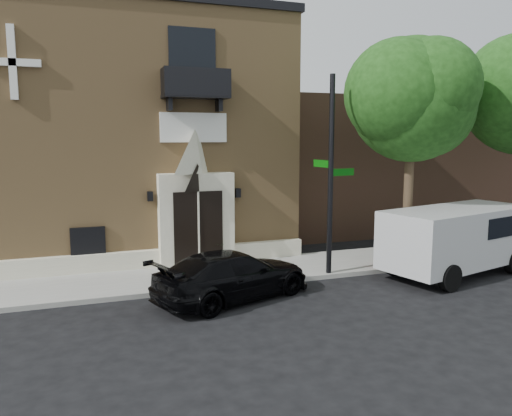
{
  "coord_description": "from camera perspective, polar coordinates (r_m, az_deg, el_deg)",
  "views": [
    {
      "loc": [
        -4.73,
        -14.04,
        4.58
      ],
      "look_at": [
        0.93,
        2.0,
        2.15
      ],
      "focal_mm": 35.0,
      "sensor_mm": 36.0,
      "label": 1
    }
  ],
  "objects": [
    {
      "name": "neighbour_building",
      "position": [
        28.51,
        16.6,
        5.01
      ],
      "size": [
        18.0,
        8.0,
        6.4
      ],
      "primitive_type": "cube",
      "color": "brown",
      "rests_on": "ground"
    },
    {
      "name": "dumpster",
      "position": [
        19.89,
        20.32,
        -3.26
      ],
      "size": [
        2.25,
        1.58,
        1.34
      ],
      "rotation": [
        0.0,
        0.0,
        -0.22
      ],
      "color": "#0F391D",
      "rests_on": "sidewalk"
    },
    {
      "name": "street_sign",
      "position": [
        16.2,
        8.54,
        3.72
      ],
      "size": [
        1.09,
        1.01,
        6.38
      ],
      "rotation": [
        0.0,
        0.0,
        0.16
      ],
      "color": "black",
      "rests_on": "sidewalk"
    },
    {
      "name": "pedestrian_near",
      "position": [
        18.85,
        16.79,
        -3.37
      ],
      "size": [
        0.6,
        0.42,
        1.57
      ],
      "primitive_type": "imported",
      "rotation": [
        0.0,
        0.0,
        3.22
      ],
      "color": "black",
      "rests_on": "sidewalk"
    },
    {
      "name": "church",
      "position": [
        22.06,
        -15.05,
        7.99
      ],
      "size": [
        12.2,
        11.01,
        9.3
      ],
      "color": "#A57E4E",
      "rests_on": "ground"
    },
    {
      "name": "black_sedan",
      "position": [
        14.29,
        -2.62,
        -7.67
      ],
      "size": [
        5.17,
        3.49,
        1.39
      ],
      "primitive_type": "imported",
      "rotation": [
        0.0,
        0.0,
        1.93
      ],
      "color": "black",
      "rests_on": "ground"
    },
    {
      "name": "ground",
      "position": [
        15.51,
        -0.79,
        -9.06
      ],
      "size": [
        120.0,
        120.0,
        0.0
      ],
      "primitive_type": "plane",
      "color": "black",
      "rests_on": "ground"
    },
    {
      "name": "cargo_van",
      "position": [
        18.05,
        22.31,
        -3.1
      ],
      "size": [
        5.87,
        3.48,
        2.25
      ],
      "rotation": [
        0.0,
        0.0,
        0.25
      ],
      "color": "#BABCBE",
      "rests_on": "ground"
    },
    {
      "name": "planter",
      "position": [
        17.74,
        -4.63,
        -5.14
      ],
      "size": [
        0.71,
        0.63,
        0.74
      ],
      "primitive_type": "imported",
      "rotation": [
        0.0,
        0.0,
        -0.08
      ],
      "color": "#3D652E",
      "rests_on": "sidewalk"
    },
    {
      "name": "sidewalk",
      "position": [
        17.16,
        0.79,
        -7.09
      ],
      "size": [
        42.0,
        3.0,
        0.15
      ],
      "primitive_type": "cube",
      "color": "gray",
      "rests_on": "ground"
    },
    {
      "name": "street_tree_left",
      "position": [
        18.01,
        17.69,
        11.84
      ],
      "size": [
        4.97,
        4.38,
        7.77
      ],
      "color": "#38281C",
      "rests_on": "sidewalk"
    },
    {
      "name": "fire_hydrant",
      "position": [
        17.84,
        14.63,
        -5.18
      ],
      "size": [
        0.47,
        0.38,
        0.83
      ],
      "color": "#950003",
      "rests_on": "sidewalk"
    }
  ]
}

